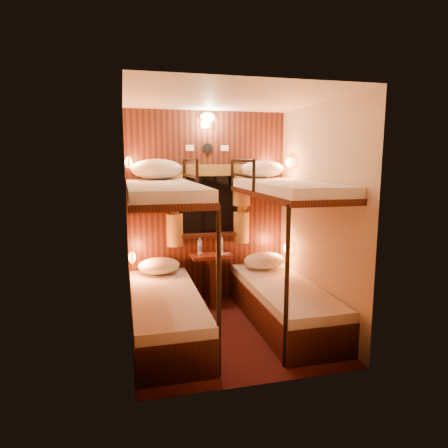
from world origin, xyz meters
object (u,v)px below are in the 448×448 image
object	(u,v)px
bunk_right	(283,275)
bunk_left	(165,284)
bottle_right	(220,246)
table	(211,272)
bottle_left	(200,247)

from	to	relation	value
bunk_right	bunk_left	bearing A→B (deg)	180.00
bunk_right	bottle_right	size ratio (longest dim) A/B	7.91
table	bottle_left	size ratio (longest dim) A/B	3.09
bottle_left	bottle_right	size ratio (longest dim) A/B	0.88
bottle_left	bunk_left	bearing A→B (deg)	-123.55
table	bottle_right	size ratio (longest dim) A/B	2.73
bunk_left	table	world-z (taller)	bunk_left
bunk_right	bottle_right	bearing A→B (deg)	125.78
bottle_right	table	bearing A→B (deg)	161.05
bunk_left	bottle_left	distance (m)	0.93
bottle_right	bottle_left	bearing A→B (deg)	175.15
table	bunk_left	bearing A→B (deg)	-129.67
bunk_right	bottle_left	xyz separation A→B (m)	(-0.79, 0.76, 0.18)
bunk_right	bottle_left	distance (m)	1.11
bunk_left	table	bearing A→B (deg)	50.33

